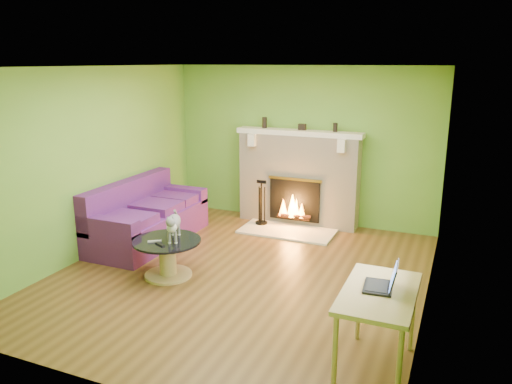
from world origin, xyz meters
TOP-DOWN VIEW (x-y plane):
  - floor at (0.00, 0.00)m, footprint 5.00×5.00m
  - ceiling at (0.00, 0.00)m, footprint 5.00×5.00m
  - wall_back at (0.00, 2.50)m, footprint 5.00×0.00m
  - wall_front at (0.00, -2.50)m, footprint 5.00×0.00m
  - wall_left at (-2.25, 0.00)m, footprint 0.00×5.00m
  - wall_right at (2.25, 0.00)m, footprint 0.00×5.00m
  - window_frame at (2.24, -0.90)m, footprint 0.00×1.20m
  - window_pane at (2.23, -0.90)m, footprint 0.00×1.06m
  - fireplace at (0.00, 2.32)m, footprint 2.10×0.46m
  - hearth at (0.00, 1.80)m, footprint 1.50×0.75m
  - mantel at (0.00, 2.30)m, footprint 2.10×0.28m
  - sofa at (-1.86, 0.59)m, footprint 0.93×2.06m
  - coffee_table at (-0.84, -0.39)m, footprint 0.86×0.86m
  - desk at (1.95, -1.41)m, footprint 0.61×1.05m
  - cat at (-0.76, -0.34)m, footprint 0.45×0.64m
  - remote_silver at (-0.94, -0.51)m, footprint 0.17×0.13m
  - remote_black at (-0.82, -0.57)m, footprint 0.16×0.10m
  - laptop at (1.93, -1.36)m, footprint 0.31×0.34m
  - fire_tools at (-0.51, 1.95)m, footprint 0.20×0.20m
  - mantel_vase_left at (-0.62, 2.33)m, footprint 0.08×0.08m
  - mantel_vase_right at (0.59, 2.33)m, footprint 0.07×0.07m
  - mantel_box at (0.04, 2.33)m, footprint 0.12×0.08m

SIDE VIEW (x-z plane):
  - floor at x=0.00m, z-range 0.00..0.00m
  - hearth at x=0.00m, z-range 0.00..0.03m
  - coffee_table at x=-0.84m, z-range 0.04..0.52m
  - sofa at x=-1.86m, z-range -0.10..0.82m
  - fire_tools at x=-0.51m, z-range 0.03..0.78m
  - remote_black at x=-0.82m, z-range 0.49..0.50m
  - remote_silver at x=-0.94m, z-range 0.49..0.50m
  - cat at x=-0.76m, z-range 0.49..0.86m
  - desk at x=1.95m, z-range 0.29..1.07m
  - fireplace at x=0.00m, z-range -0.02..1.56m
  - laptop at x=1.93m, z-range 0.78..1.02m
  - wall_back at x=0.00m, z-range -1.20..3.80m
  - wall_front at x=0.00m, z-range -1.20..3.80m
  - wall_left at x=-2.25m, z-range -1.20..3.80m
  - wall_right at x=2.25m, z-range -1.20..3.80m
  - mantel at x=0.00m, z-range 1.50..1.58m
  - window_frame at x=2.24m, z-range 0.95..2.15m
  - window_pane at x=2.23m, z-range 1.02..2.08m
  - mantel_box at x=0.04m, z-range 1.58..1.68m
  - mantel_vase_right at x=0.59m, z-range 1.58..1.72m
  - mantel_vase_left at x=-0.62m, z-range 1.58..1.76m
  - ceiling at x=0.00m, z-range 2.60..2.60m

